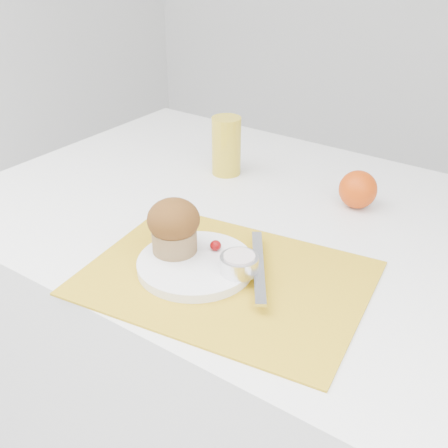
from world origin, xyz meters
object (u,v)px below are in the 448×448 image
Objects in this scene: orange at (358,189)px; juice_glass at (226,146)px; muffin at (174,226)px; table at (261,362)px; plate at (196,264)px.

juice_glass is at bearing -177.05° from orange.
table is at bearing 78.39° from muffin.
juice_glass is at bearing 146.56° from table.
plate is at bearing -62.20° from juice_glass.
muffin is at bearing -115.18° from orange.
juice_glass is (-0.18, 0.12, 0.44)m from table.
table is 6.32× the size of plate.
orange is 0.31m from juice_glass.
orange is (0.12, 0.14, 0.41)m from table.
orange is 0.81× the size of muffin.
table is 0.45m from orange.
muffin is (0.14, -0.34, 0.00)m from juice_glass.
orange is at bearing 47.88° from table.
orange is 0.58× the size of juice_glass.
table is 0.45m from plate.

